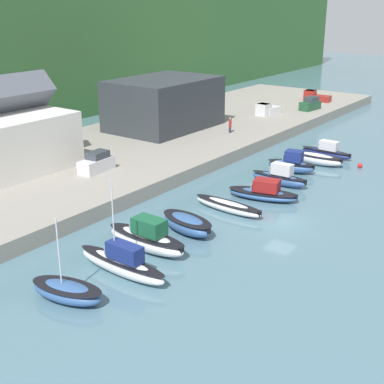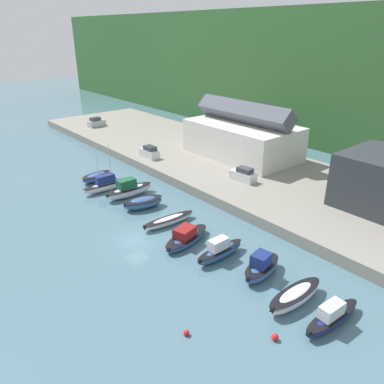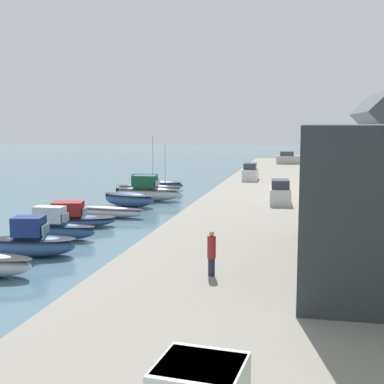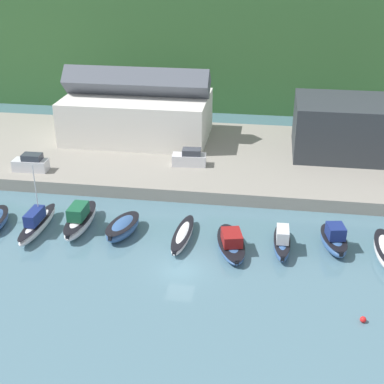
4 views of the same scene
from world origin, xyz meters
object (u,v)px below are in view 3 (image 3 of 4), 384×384
Objects in this scene: moored_boat_4 at (105,211)px; moored_boat_1 at (148,188)px; moored_boat_3 at (129,199)px; moored_boat_2 at (147,191)px; parked_car_1 at (280,193)px; parked_car_0 at (250,173)px; moored_boat_0 at (162,185)px; person_on_quay at (212,253)px; moored_boat_5 at (72,218)px; parked_car_2 at (288,159)px; moored_boat_6 at (53,227)px; moored_boat_7 at (33,242)px.

moored_boat_1 is at bearing -174.75° from moored_boat_4.
moored_boat_1 is at bearing -163.27° from moored_boat_3.
parked_car_1 is at bearing 59.35° from moored_boat_2.
moored_boat_1 reaches higher than parked_car_1.
moored_boat_1 is at bearing -162.78° from moored_boat_2.
moored_boat_1 is at bearing -155.79° from parked_car_0.
moored_boat_0 is 2.75× the size of person_on_quay.
parked_car_0 is (-25.60, 12.29, 1.69)m from moored_boat_5.
moored_boat_1 reaches higher than parked_car_2.
moored_boat_5 is 22.53m from person_on_quay.
moored_boat_1 is 15.07m from moored_boat_4.
parked_car_0 is at bearing -13.58° from parked_car_2.
moored_boat_5 is 28.45m from parked_car_0.
moored_boat_1 is 39.53m from person_on_quay.
parked_car_0 is at bearing -176.58° from person_on_quay.
moored_boat_2 reaches higher than moored_boat_5.
moored_boat_1 is 1.92× the size of parked_car_2.
parked_car_1 is (18.14, 15.77, 1.74)m from moored_boat_0.
person_on_quay is at bearing 38.08° from moored_boat_3.
moored_boat_3 is 18.24m from parked_car_0.
moored_boat_5 is 3.55× the size of person_on_quay.
person_on_quay is at bearing -88.03° from parked_car_0.
person_on_quay reaches higher than moored_boat_4.
person_on_quay is (36.84, 14.22, 1.67)m from moored_boat_1.
person_on_quay reaches higher than moored_boat_3.
moored_boat_6 is 3.06× the size of person_on_quay.
moored_boat_1 is 13.05m from parked_car_0.
moored_boat_4 is at bearing -177.95° from parked_car_1.
moored_boat_5 is at bearing -5.92° from moored_boat_2.
moored_boat_5 is 4.92m from moored_boat_6.
moored_boat_4 is 23.59m from parked_car_0.
moored_boat_3 is at bearing -10.31° from moored_boat_0.
moored_boat_0 is 13.65m from moored_boat_3.
parked_car_1 is at bearing 86.21° from moored_boat_3.
moored_boat_3 is 16.00m from moored_boat_6.
moored_boat_5 is at bearing 5.63° from moored_boat_3.
moored_boat_6 is 60.51m from parked_car_2.
moored_boat_5 is 10.00m from moored_boat_7.
moored_boat_0 is 0.90× the size of moored_boat_6.
parked_car_1 is 0.99× the size of parked_car_2.
moored_boat_1 is 1.08× the size of moored_boat_2.
moored_boat_0 is at bearing -166.89° from moored_boat_3.
moored_boat_2 is 10.93m from moored_boat_4.
parked_car_2 is at bearing 166.42° from moored_boat_4.
moored_boat_3 is 0.80× the size of moored_boat_5.
moored_boat_5 is at bearing -9.05° from moored_boat_4.
moored_boat_1 is at bearing -30.62° from parked_car_2.
person_on_quay is at bearing -99.15° from parked_car_1.
parked_car_1 is at bearing 127.33° from moored_boat_7.
person_on_quay reaches higher than moored_boat_7.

